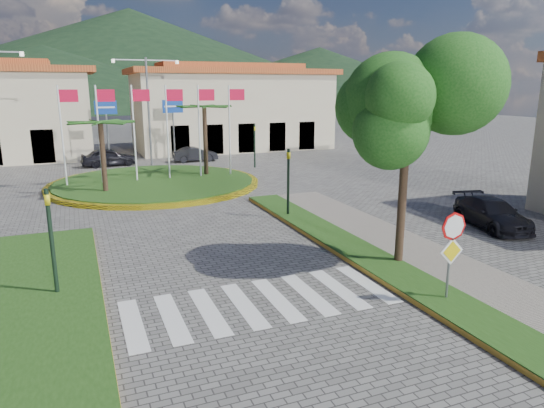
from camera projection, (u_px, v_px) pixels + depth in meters
name	position (u px, v px, depth m)	size (l,w,h in m)	color
ground	(325.00, 381.00, 10.01)	(160.00, 160.00, 0.00)	#585653
sidewalk_right	(476.00, 294.00, 13.99)	(4.00, 28.00, 0.15)	gray
verge_right	(443.00, 300.00, 13.54)	(1.60, 28.00, 0.18)	#204614
median_left	(5.00, 309.00, 13.01)	(5.00, 14.00, 0.18)	#204614
crosswalk	(257.00, 303.00, 13.61)	(8.00, 3.00, 0.01)	silver
roundabout_island	(155.00, 182.00, 29.77)	(12.70, 12.70, 6.00)	yellow
stop_sign	(452.00, 243.00, 13.15)	(0.80, 0.11, 2.65)	slate
deciduous_tree	(408.00, 110.00, 15.30)	(3.60, 3.60, 6.80)	black
traffic_light_left	(51.00, 233.00, 13.50)	(0.15, 0.18, 3.20)	black
traffic_light_right	(288.00, 176.00, 22.00)	(0.15, 0.18, 3.20)	black
traffic_light_far	(255.00, 142.00, 35.88)	(0.18, 0.15, 3.20)	black
direction_sign_west	(107.00, 119.00, 36.32)	(1.60, 0.14, 5.20)	slate
direction_sign_east	(173.00, 118.00, 38.15)	(1.60, 0.14, 5.20)	slate
street_lamp_centre	(148.00, 106.00, 36.32)	(4.80, 0.16, 8.00)	slate
building_right	(231.00, 108.00, 46.95)	(19.08, 9.54, 8.05)	beige
hill_far_mid	(132.00, 57.00, 155.98)	(180.00, 180.00, 30.00)	black
hill_far_east	(319.00, 77.00, 155.02)	(120.00, 120.00, 18.00)	black
hill_near_back	(45.00, 78.00, 121.48)	(110.00, 110.00, 16.00)	black
car_dark_a	(109.00, 157.00, 36.85)	(1.62, 4.04, 1.38)	black
car_dark_b	(195.00, 154.00, 39.13)	(1.24, 3.55, 1.17)	black
car_side_right	(492.00, 213.00, 20.81)	(1.72, 4.22, 1.22)	black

